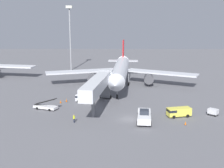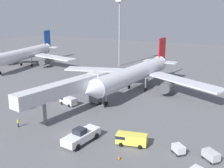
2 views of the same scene
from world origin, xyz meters
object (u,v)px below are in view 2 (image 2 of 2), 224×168
at_px(airplane_at_gate, 137,73).
at_px(safety_cone_bravo, 54,100).
at_px(apron_light_mast, 119,21).
at_px(pushback_tug, 81,136).
at_px(service_van_far_left, 131,139).
at_px(airplane_background, 25,54).
at_px(service_van_mid_left, 68,100).
at_px(baggage_cart_rear_right, 211,155).
at_px(safety_cone_alpha, 119,157).
at_px(ground_crew_worker_foreground, 18,123).
at_px(jet_bridge, 69,88).
at_px(belt_loader_truck, 23,104).
at_px(baggage_cart_far_right, 178,149).
at_px(safety_cone_charlie, 47,100).

bearing_deg(airplane_at_gate, safety_cone_bravo, -127.73).
bearing_deg(apron_light_mast, airplane_at_gate, -54.91).
xyz_separation_m(pushback_tug, service_van_far_left, (7.72, 3.31, -0.11)).
height_order(airplane_background, apron_light_mast, apron_light_mast).
relative_size(service_van_mid_left, baggage_cart_rear_right, 1.64).
xyz_separation_m(service_van_far_left, safety_cone_alpha, (0.40, -4.98, -0.79)).
distance_m(ground_crew_worker_foreground, safety_cone_bravo, 15.76).
bearing_deg(airplane_at_gate, service_van_mid_left, -117.41).
relative_size(airplane_at_gate, apron_light_mast, 1.87).
height_order(service_van_mid_left, safety_cone_alpha, service_van_mid_left).
xyz_separation_m(safety_cone_bravo, apron_light_mast, (-5.79, 46.81, 17.68)).
bearing_deg(safety_cone_bravo, jet_bridge, -29.64).
height_order(belt_loader_truck, service_van_mid_left, belt_loader_truck).
bearing_deg(service_van_far_left, ground_crew_worker_foreground, -169.85).
bearing_deg(airplane_background, safety_cone_alpha, -34.32).
distance_m(belt_loader_truck, service_van_far_left, 30.43).
height_order(ground_crew_worker_foreground, safety_cone_bravo, ground_crew_worker_foreground).
distance_m(airplane_at_gate, airplane_background, 53.92).
bearing_deg(airplane_background, service_van_mid_left, -33.41).
xyz_separation_m(airplane_at_gate, safety_cone_bravo, (-14.20, -18.36, -4.60)).
bearing_deg(jet_bridge, baggage_cart_far_right, -12.01).
xyz_separation_m(baggage_cart_rear_right, airplane_background, (-77.60, 38.32, 4.09)).
xyz_separation_m(service_van_far_left, ground_crew_worker_foreground, (-22.08, -3.95, -0.21)).
bearing_deg(pushback_tug, jet_bridge, 135.40).
bearing_deg(safety_cone_charlie, service_van_mid_left, 9.14).
bearing_deg(safety_cone_bravo, airplane_at_gate, 52.27).
height_order(service_van_far_left, safety_cone_bravo, service_van_far_left).
bearing_deg(safety_cone_alpha, pushback_tug, 168.37).
bearing_deg(baggage_cart_far_right, service_van_mid_left, 161.05).
height_order(belt_loader_truck, safety_cone_alpha, belt_loader_truck).
relative_size(service_van_far_left, apron_light_mast, 0.21).
relative_size(service_van_mid_left, airplane_background, 0.10).
height_order(jet_bridge, safety_cone_alpha, jet_bridge).
bearing_deg(safety_cone_bravo, service_van_mid_left, -2.78).
xyz_separation_m(jet_bridge, safety_cone_alpha, (17.87, -11.29, -5.49)).
bearing_deg(safety_cone_charlie, baggage_cart_rear_right, -12.37).
bearing_deg(airplane_background, service_van_far_left, -31.39).
height_order(jet_bridge, pushback_tug, jet_bridge).
bearing_deg(safety_cone_charlie, belt_loader_truck, -116.40).
bearing_deg(ground_crew_worker_foreground, airplane_background, 134.53).
relative_size(service_van_mid_left, safety_cone_bravo, 6.34).
bearing_deg(ground_crew_worker_foreground, baggage_cart_far_right, 9.24).
height_order(belt_loader_truck, safety_cone_charlie, belt_loader_truck).
distance_m(safety_cone_alpha, airplane_background, 79.25).
xyz_separation_m(baggage_cart_rear_right, apron_light_mast, (-44.61, 56.77, 17.20)).
bearing_deg(airplane_background, baggage_cart_far_right, -27.99).
bearing_deg(pushback_tug, service_van_far_left, 23.22).
bearing_deg(safety_cone_alpha, ground_crew_worker_foreground, 177.38).
distance_m(belt_loader_truck, baggage_cart_rear_right, 42.84).
bearing_deg(belt_loader_truck, baggage_cart_far_right, -6.00).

